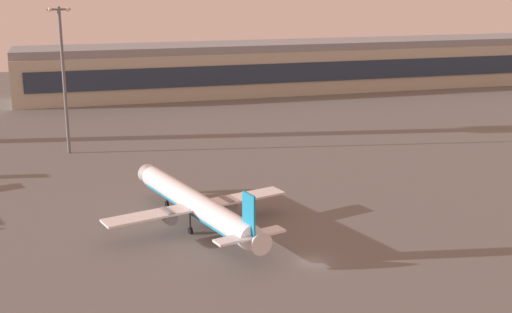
% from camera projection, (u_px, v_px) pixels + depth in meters
% --- Properties ---
extents(ground_plane, '(416.00, 416.00, 0.00)m').
position_uv_depth(ground_plane, '(312.00, 262.00, 92.77)').
color(ground_plane, '#605E5B').
extents(terminal_building, '(180.73, 22.40, 16.40)m').
position_uv_depth(terminal_building, '(296.00, 66.00, 227.24)').
color(terminal_building, '#B2AD99').
rests_on(terminal_building, ground).
extents(airplane_near_gate, '(29.90, 38.06, 9.95)m').
position_uv_depth(airplane_near_gate, '(197.00, 205.00, 104.50)').
color(airplane_near_gate, white).
rests_on(airplane_near_gate, ground).
extents(apron_light_central, '(4.80, 0.90, 31.62)m').
position_uv_depth(apron_light_central, '(63.00, 73.00, 144.57)').
color(apron_light_central, slate).
rests_on(apron_light_central, ground).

